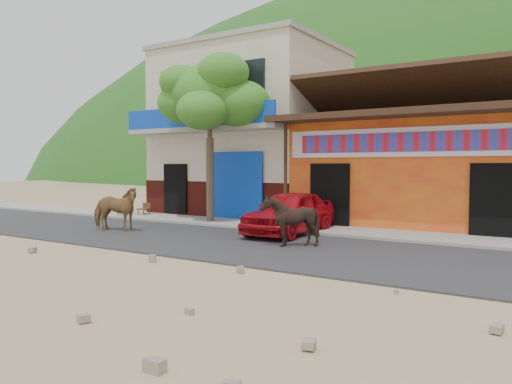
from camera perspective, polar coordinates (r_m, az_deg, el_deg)
ground at (r=10.96m, az=-5.01°, el=-8.15°), size 120.00×120.00×0.00m
road at (r=12.99m, az=1.81°, el=-6.29°), size 60.00×5.00×0.04m
sidewalk at (r=16.05m, az=8.28°, el=-4.39°), size 60.00×2.00×0.12m
dance_club at (r=19.05m, az=18.86°, el=1.89°), size 8.00×6.00×3.60m
cafe_building at (r=22.14m, az=-0.38°, el=6.58°), size 7.00×6.00×7.00m
tree at (r=18.18m, az=-5.30°, el=6.15°), size 3.00×3.00×6.00m
cow_tan at (r=16.56m, az=-15.82°, el=-1.86°), size 1.83×1.29×1.41m
cow_dark at (r=12.88m, az=3.88°, el=-3.27°), size 1.24×1.11×1.34m
red_car at (r=15.25m, az=3.86°, el=-2.31°), size 1.63×3.93×1.33m
scooter at (r=16.91m, az=4.06°, el=-2.13°), size 1.94×0.97×0.98m
cafe_chair_left at (r=21.10m, az=-12.71°, el=-1.31°), size 0.42×0.42×0.87m
cafe_chair_right at (r=21.13m, az=-14.90°, el=-1.15°), size 0.66×0.66×1.01m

